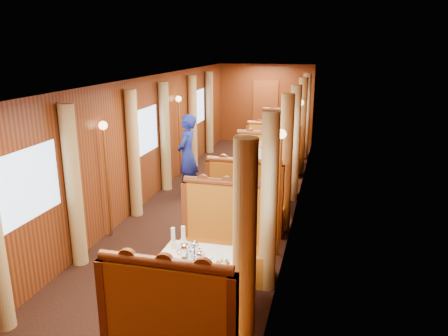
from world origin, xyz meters
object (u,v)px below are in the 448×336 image
(table_far, at_px, (278,150))
(passenger, at_px, (263,163))
(banquette_mid_aft, at_px, (264,174))
(rose_vase_far, at_px, (279,130))
(banquette_near_aft, at_px, (225,245))
(fruit_plate, at_px, (223,264))
(banquette_far_aft, at_px, (283,140))
(tea_tray, at_px, (195,259))
(table_near, at_px, (204,286))
(teapot_left, at_px, (185,253))
(steward, at_px, (187,155))
(teapot_back, at_px, (195,250))
(banquette_mid_fwd, at_px, (245,208))
(banquette_far_fwd, at_px, (273,158))
(teapot_right, at_px, (200,259))
(table_mid, at_px, (256,192))
(rose_vase_mid, at_px, (257,165))

(table_far, height_order, passenger, passenger)
(banquette_mid_aft, relative_size, rose_vase_far, 3.72)
(banquette_mid_aft, distance_m, passenger, 0.39)
(banquette_near_aft, relative_size, fruit_plate, 5.79)
(banquette_far_aft, bearing_deg, tea_tray, -90.59)
(table_near, relative_size, teapot_left, 5.76)
(steward, xyz_separation_m, passenger, (1.58, 0.16, -0.11))
(teapot_back, bearing_deg, banquette_mid_aft, 72.83)
(banquette_mid_fwd, distance_m, teapot_left, 2.61)
(banquette_far_fwd, height_order, teapot_left, banquette_far_fwd)
(banquette_mid_aft, height_order, teapot_left, banquette_mid_aft)
(table_far, bearing_deg, tea_tray, -90.68)
(banquette_far_aft, xyz_separation_m, teapot_left, (-0.19, -8.10, 0.40))
(tea_tray, bearing_deg, teapot_left, -177.83)
(table_near, relative_size, fruit_plate, 4.54)
(banquette_far_fwd, relative_size, teapot_right, 9.13)
(teapot_right, relative_size, teapot_back, 0.90)
(banquette_near_aft, height_order, table_mid, banquette_near_aft)
(tea_tray, distance_m, teapot_back, 0.13)
(teapot_back, bearing_deg, teapot_right, -72.59)
(teapot_right, xyz_separation_m, steward, (-1.59, 4.29, 0.05))
(passenger, bearing_deg, teapot_back, -91.55)
(table_near, bearing_deg, fruit_plate, -26.54)
(tea_tray, xyz_separation_m, rose_vase_mid, (0.11, 3.54, 0.17))
(passenger, bearing_deg, fruit_plate, -86.60)
(teapot_left, bearing_deg, table_mid, 64.94)
(steward, bearing_deg, passenger, 97.23)
(teapot_right, bearing_deg, banquette_near_aft, 85.95)
(banquette_mid_aft, distance_m, steward, 1.69)
(fruit_plate, bearing_deg, banquette_far_fwd, 92.46)
(banquette_mid_fwd, relative_size, fruit_plate, 5.79)
(table_near, relative_size, rose_vase_mid, 2.92)
(banquette_mid_fwd, xyz_separation_m, teapot_right, (0.01, -2.64, 0.39))
(banquette_mid_aft, relative_size, tea_tray, 3.94)
(table_mid, xyz_separation_m, teapot_right, (0.01, -3.66, 0.43))
(teapot_left, bearing_deg, banquette_far_fwd, 66.20)
(teapot_left, xyz_separation_m, passenger, (0.19, 4.37, -0.08))
(table_mid, xyz_separation_m, passenger, (-0.00, 0.79, 0.37))
(banquette_far_fwd, bearing_deg, fruit_plate, -87.54)
(table_near, distance_m, table_far, 7.00)
(table_mid, bearing_deg, table_near, -90.00)
(banquette_far_aft, bearing_deg, teapot_back, -90.83)
(banquette_mid_aft, height_order, banquette_far_fwd, same)
(banquette_near_aft, distance_m, tea_tray, 1.15)
(banquette_near_aft, relative_size, steward, 0.78)
(banquette_near_aft, distance_m, banquette_mid_fwd, 1.47)
(banquette_near_aft, relative_size, passenger, 1.76)
(banquette_far_fwd, bearing_deg, banquette_near_aft, -90.00)
(banquette_mid_fwd, xyz_separation_m, teapot_left, (-0.19, -2.57, 0.40))
(banquette_mid_fwd, distance_m, banquette_far_fwd, 3.50)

